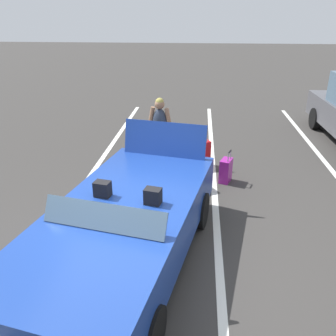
{
  "coord_description": "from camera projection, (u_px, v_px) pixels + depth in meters",
  "views": [
    {
      "loc": [
        3.95,
        0.98,
        3.29
      ],
      "look_at": [
        -1.74,
        0.46,
        0.75
      ],
      "focal_mm": 37.49,
      "sensor_mm": 36.0,
      "label": 1
    }
  ],
  "objects": [
    {
      "name": "lot_line_near",
      "position": [
        34.0,
        258.0,
        5.12
      ],
      "size": [
        18.0,
        0.12,
        0.01
      ],
      "primitive_type": "cube",
      "color": "silver",
      "rests_on": "ground_plane"
    },
    {
      "name": "traveler_person",
      "position": [
        160.0,
        131.0,
        7.66
      ],
      "size": [
        0.3,
        0.6,
        1.65
      ],
      "rotation": [
        0.0,
        0.0,
        -0.28
      ],
      "color": "#1E2338",
      "rests_on": "ground_plane"
    },
    {
      "name": "suitcase_medium_bright",
      "position": [
        201.0,
        154.0,
        8.07
      ],
      "size": [
        0.38,
        0.46,
        0.94
      ],
      "rotation": [
        0.0,
        0.0,
        3.55
      ],
      "color": "red",
      "rests_on": "ground_plane"
    },
    {
      "name": "convertible_car",
      "position": [
        117.0,
        237.0,
        4.6
      ],
      "size": [
        4.4,
        2.53,
        1.54
      ],
      "rotation": [
        0.0,
        0.0,
        -0.2
      ],
      "color": "navy",
      "rests_on": "ground_plane"
    },
    {
      "name": "lot_line_mid",
      "position": [
        219.0,
        270.0,
        4.9
      ],
      "size": [
        18.0,
        0.12,
        0.01
      ],
      "primitive_type": "cube",
      "color": "silver",
      "rests_on": "ground_plane"
    },
    {
      "name": "suitcase_small_carryon",
      "position": [
        226.0,
        170.0,
        7.37
      ],
      "size": [
        0.39,
        0.3,
        0.7
      ],
      "rotation": [
        0.0,
        0.0,
        4.37
      ],
      "color": "#991E8C",
      "rests_on": "ground_plane"
    },
    {
      "name": "suitcase_large_black",
      "position": [
        184.0,
        169.0,
        7.17
      ],
      "size": [
        0.55,
        0.5,
        0.97
      ],
      "rotation": [
        0.0,
        0.0,
        2.18
      ],
      "color": "black",
      "rests_on": "ground_plane"
    },
    {
      "name": "ground_plane",
      "position": [
        125.0,
        264.0,
        5.01
      ],
      "size": [
        80.0,
        80.0,
        0.0
      ],
      "primitive_type": "plane",
      "color": "#383533"
    }
  ]
}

